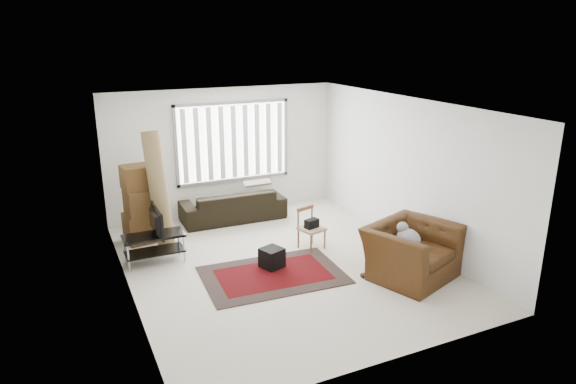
# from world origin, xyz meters

# --- Properties ---
(room) EXTENTS (6.00, 6.02, 2.71)m
(room) POSITION_xyz_m (0.03, 0.51, 1.76)
(room) COLOR beige
(room) RESTS_ON ground
(persian_rug) EXTENTS (2.33, 1.63, 0.02)m
(persian_rug) POSITION_xyz_m (-0.32, -0.33, 0.01)
(persian_rug) COLOR black
(persian_rug) RESTS_ON ground
(tv_stand) EXTENTS (1.02, 0.46, 0.51)m
(tv_stand) POSITION_xyz_m (-1.95, 0.98, 0.37)
(tv_stand) COLOR black
(tv_stand) RESTS_ON ground
(tv) EXTENTS (0.11, 0.83, 0.48)m
(tv) POSITION_xyz_m (-1.95, 0.98, 0.75)
(tv) COLOR black
(tv) RESTS_ON tv_stand
(subwoofer) EXTENTS (0.43, 0.43, 0.33)m
(subwoofer) POSITION_xyz_m (-0.22, -0.06, 0.18)
(subwoofer) COLOR black
(subwoofer) RESTS_ON persian_rug
(moving_boxes) EXTENTS (0.66, 0.61, 1.46)m
(moving_boxes) POSITION_xyz_m (-1.97, 2.08, 0.68)
(moving_boxes) COLOR brown
(moving_boxes) RESTS_ON ground
(white_flatpack) EXTENTS (0.61, 0.24, 0.77)m
(white_flatpack) POSITION_xyz_m (-1.78, 2.06, 0.38)
(white_flatpack) COLOR silver
(white_flatpack) RESTS_ON ground
(rolled_rug) EXTENTS (0.46, 0.78, 2.14)m
(rolled_rug) POSITION_xyz_m (-1.68, 1.70, 1.07)
(rolled_rug) COLOR olive
(rolled_rug) RESTS_ON ground
(sofa) EXTENTS (2.18, 0.99, 0.83)m
(sofa) POSITION_xyz_m (-0.03, 2.45, 0.41)
(sofa) COLOR black
(sofa) RESTS_ON ground
(side_chair) EXTENTS (0.49, 0.49, 0.75)m
(side_chair) POSITION_xyz_m (0.76, 0.42, 0.42)
(side_chair) COLOR #987D63
(side_chair) RESTS_ON ground
(armchair) EXTENTS (1.65, 1.55, 0.99)m
(armchair) POSITION_xyz_m (1.67, -1.29, 0.50)
(armchair) COLOR #3E220C
(armchair) RESTS_ON ground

